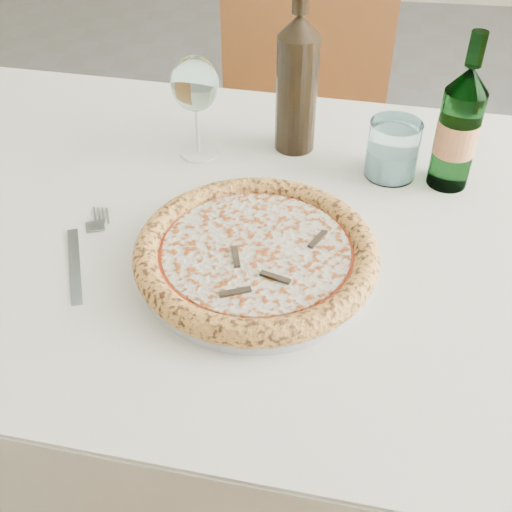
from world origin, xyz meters
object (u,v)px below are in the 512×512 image
(dining_table, at_px, (265,269))
(beer_bottle, at_px, (458,128))
(tumbler, at_px, (392,153))
(pizza, at_px, (256,252))
(plate, at_px, (256,262))
(wine_bottle, at_px, (297,82))
(chair_far, at_px, (299,117))
(wine_glass, at_px, (195,86))

(dining_table, relative_size, beer_bottle, 5.93)
(tumbler, bearing_deg, beer_bottle, -8.08)
(dining_table, height_order, pizza, pizza)
(dining_table, relative_size, plate, 4.64)
(tumbler, relative_size, wine_bottle, 0.33)
(chair_far, xyz_separation_m, tumbler, (0.19, -0.58, 0.26))
(pizza, height_order, wine_glass, wine_glass)
(pizza, bearing_deg, wine_glass, 116.08)
(wine_glass, relative_size, beer_bottle, 0.70)
(dining_table, height_order, beer_bottle, beer_bottle)
(beer_bottle, bearing_deg, chair_far, 114.85)
(chair_far, relative_size, wine_bottle, 3.37)
(plate, relative_size, wine_glass, 1.82)
(dining_table, distance_m, tumbler, 0.27)
(plate, xyz_separation_m, beer_bottle, (0.27, 0.24, 0.09))
(plate, distance_m, wine_glass, 0.33)
(plate, height_order, wine_bottle, wine_bottle)
(wine_glass, height_order, tumbler, wine_glass)
(chair_far, distance_m, beer_bottle, 0.73)
(pizza, relative_size, wine_glass, 1.90)
(chair_far, relative_size, tumbler, 10.15)
(tumbler, xyz_separation_m, beer_bottle, (0.09, -0.01, 0.06))
(tumbler, bearing_deg, chair_far, 107.74)
(tumbler, bearing_deg, wine_glass, 176.40)
(tumbler, bearing_deg, plate, -125.61)
(wine_glass, distance_m, wine_bottle, 0.16)
(chair_far, xyz_separation_m, wine_bottle, (0.03, -0.52, 0.34))
(tumbler, distance_m, wine_bottle, 0.19)
(pizza, xyz_separation_m, tumbler, (0.18, 0.25, 0.01))
(dining_table, height_order, chair_far, chair_far)
(wine_glass, distance_m, tumbler, 0.33)
(chair_far, distance_m, plate, 0.87)
(pizza, bearing_deg, chair_far, 90.26)
(plate, relative_size, tumbler, 3.40)
(wine_glass, height_order, wine_bottle, wine_bottle)
(dining_table, distance_m, pizza, 0.16)
(dining_table, xyz_separation_m, beer_bottle, (0.27, 0.14, 0.19))
(chair_far, bearing_deg, plate, -89.74)
(tumbler, height_order, wine_bottle, wine_bottle)
(wine_bottle, bearing_deg, pizza, -94.00)
(chair_far, distance_m, wine_bottle, 0.62)
(dining_table, distance_m, chair_far, 0.75)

